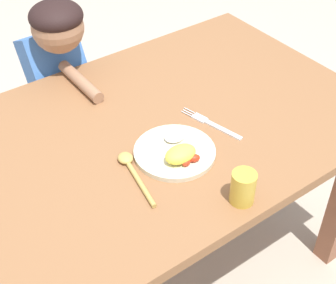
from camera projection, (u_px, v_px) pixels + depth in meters
The scene contains 7 objects.
ground_plane at pixel (152, 271), 2.02m from camera, with size 8.00×8.00×0.00m, color #B5A693.
dining_table at pixel (149, 155), 1.62m from camera, with size 1.44×0.90×0.72m.
plate at pixel (177, 152), 1.45m from camera, with size 0.24×0.24×0.06m.
fork at pixel (212, 124), 1.56m from camera, with size 0.07×0.22×0.01m.
spoon at pixel (132, 169), 1.40m from camera, with size 0.07×0.23×0.02m.
drinking_cup at pixel (243, 188), 1.29m from camera, with size 0.07×0.07×0.09m, color gold.
person at pixel (61, 101), 1.97m from camera, with size 0.22×0.45×0.98m.
Camera 1 is at (-0.66, -1.01, 1.70)m, focal length 54.21 mm.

